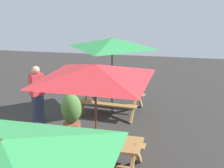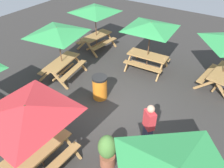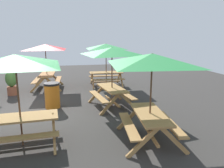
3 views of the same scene
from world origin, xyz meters
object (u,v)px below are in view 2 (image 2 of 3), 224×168
picnic_table_0 (58,35)px  trash_bin_orange (100,87)px  person_standing (148,126)px  potted_plant_0 (107,151)px  picnic_table_4 (95,12)px  picnic_table_6 (151,29)px  picnic_table_5 (28,115)px

picnic_table_0 → trash_bin_orange: 2.74m
trash_bin_orange → person_standing: bearing=66.4°
trash_bin_orange → potted_plant_0: size_ratio=0.84×
picnic_table_0 → trash_bin_orange: (0.33, 2.27, -1.49)m
picnic_table_0 → trash_bin_orange: picnic_table_0 is taller
person_standing → picnic_table_0: bearing=19.6°
picnic_table_4 → potted_plant_0: 7.38m
picnic_table_6 → picnic_table_5: bearing=-95.1°
picnic_table_5 → trash_bin_orange: bearing=-170.1°
potted_plant_0 → person_standing: bearing=152.1°
trash_bin_orange → picnic_table_5: bearing=7.1°
picnic_table_5 → person_standing: size_ratio=1.69×
picnic_table_6 → potted_plant_0: 5.54m
picnic_table_4 → trash_bin_orange: size_ratio=2.87×
picnic_table_5 → picnic_table_6: size_ratio=1.00×
picnic_table_4 → person_standing: size_ratio=1.68×
picnic_table_5 → picnic_table_6: bearing=-178.9°
picnic_table_5 → potted_plant_0: picnic_table_5 is taller
picnic_table_0 → picnic_table_4: 3.01m
picnic_table_0 → potted_plant_0: 5.15m
picnic_table_0 → picnic_table_5: (3.68, 2.68, 0.00)m
picnic_table_6 → trash_bin_orange: bearing=-105.2°
trash_bin_orange → picnic_table_4: bearing=-141.6°
picnic_table_4 → trash_bin_orange: picnic_table_4 is taller
picnic_table_6 → trash_bin_orange: picnic_table_6 is taller
person_standing → picnic_table_5: bearing=82.3°
picnic_table_4 → picnic_table_6: size_ratio=1.00×
picnic_table_4 → trash_bin_orange: bearing=44.3°
potted_plant_0 → picnic_table_6: bearing=-165.6°
picnic_table_6 → picnic_table_0: bearing=-141.6°
potted_plant_0 → trash_bin_orange: bearing=-140.0°
trash_bin_orange → potted_plant_0: 3.02m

